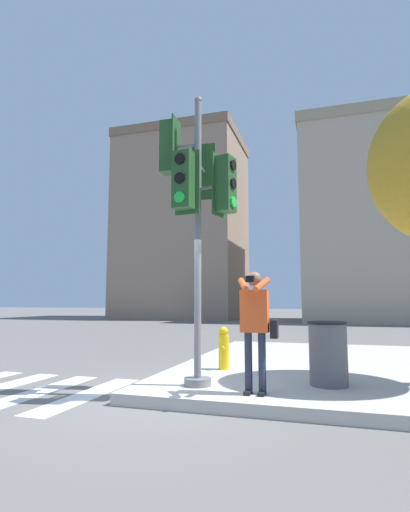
% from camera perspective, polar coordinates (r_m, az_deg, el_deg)
% --- Properties ---
extents(ground_plane, '(160.00, 160.00, 0.00)m').
position_cam_1_polar(ground_plane, '(6.48, -6.99, -19.80)').
color(ground_plane, slate).
extents(sidewalk_corner, '(8.00, 8.00, 0.18)m').
position_cam_1_polar(sidewalk_corner, '(9.42, 23.49, -14.58)').
color(sidewalk_corner, '#BCB7AD').
rests_on(sidewalk_corner, ground_plane).
extents(traffic_signal_pole, '(1.35, 1.35, 4.80)m').
position_cam_1_polar(traffic_signal_pole, '(6.70, -1.25, 9.19)').
color(traffic_signal_pole, slate).
rests_on(traffic_signal_pole, sidewalk_corner).
extents(person_photographer, '(0.58, 0.54, 1.76)m').
position_cam_1_polar(person_photographer, '(5.95, 7.23, -9.01)').
color(person_photographer, black).
rests_on(person_photographer, sidewalk_corner).
extents(fire_hydrant, '(0.20, 0.26, 0.82)m').
position_cam_1_polar(fire_hydrant, '(8.04, 2.69, -13.01)').
color(fire_hydrant, yellow).
rests_on(fire_hydrant, sidewalk_corner).
extents(trash_bin, '(0.62, 0.62, 1.00)m').
position_cam_1_polar(trash_bin, '(6.80, 17.18, -13.12)').
color(trash_bin, '#5B5B60').
rests_on(trash_bin, sidewalk_corner).
extents(building_left, '(10.86, 9.02, 16.87)m').
position_cam_1_polar(building_left, '(37.30, -3.12, 4.22)').
color(building_left, gray).
rests_on(building_left, ground_plane).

